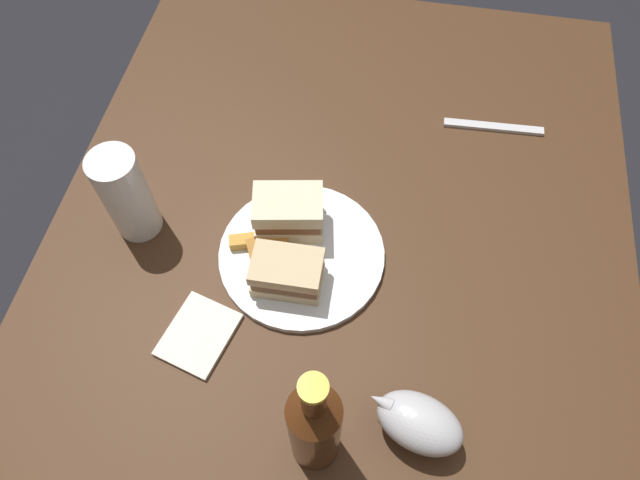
# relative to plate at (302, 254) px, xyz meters

# --- Properties ---
(ground_plane) EXTENTS (6.00, 6.00, 0.00)m
(ground_plane) POSITION_rel_plate_xyz_m (0.03, -0.05, -0.72)
(ground_plane) COLOR black
(dining_table) EXTENTS (1.25, 0.95, 0.71)m
(dining_table) POSITION_rel_plate_xyz_m (0.03, -0.05, -0.36)
(dining_table) COLOR #422816
(dining_table) RESTS_ON ground
(plate) EXTENTS (0.26, 0.26, 0.01)m
(plate) POSITION_rel_plate_xyz_m (0.00, 0.00, 0.00)
(plate) COLOR white
(plate) RESTS_ON dining_table
(sandwich_half_left) EXTENTS (0.09, 0.12, 0.07)m
(sandwich_half_left) POSITION_rel_plate_xyz_m (0.05, 0.03, 0.04)
(sandwich_half_left) COLOR beige
(sandwich_half_left) RESTS_ON plate
(sandwich_half_right) EXTENTS (0.07, 0.11, 0.06)m
(sandwich_half_right) POSITION_rel_plate_xyz_m (-0.05, 0.01, 0.04)
(sandwich_half_right) COLOR #CCB284
(sandwich_half_right) RESTS_ON plate
(potato_wedge_front) EXTENTS (0.02, 0.05, 0.02)m
(potato_wedge_front) POSITION_rel_plate_xyz_m (-0.02, 0.03, 0.02)
(potato_wedge_front) COLOR #B77F33
(potato_wedge_front) RESTS_ON plate
(potato_wedge_middle) EXTENTS (0.05, 0.04, 0.02)m
(potato_wedge_middle) POSITION_rel_plate_xyz_m (-0.02, 0.07, 0.02)
(potato_wedge_middle) COLOR #AD702D
(potato_wedge_middle) RESTS_ON plate
(potato_wedge_back) EXTENTS (0.03, 0.05, 0.02)m
(potato_wedge_back) POSITION_rel_plate_xyz_m (-0.00, 0.09, 0.01)
(potato_wedge_back) COLOR gold
(potato_wedge_back) RESTS_ON plate
(potato_wedge_left_edge) EXTENTS (0.05, 0.04, 0.01)m
(potato_wedge_left_edge) POSITION_rel_plate_xyz_m (-0.05, 0.04, 0.01)
(potato_wedge_left_edge) COLOR gold
(potato_wedge_left_edge) RESTS_ON plate
(potato_wedge_right_edge) EXTENTS (0.05, 0.04, 0.02)m
(potato_wedge_right_edge) POSITION_rel_plate_xyz_m (0.01, 0.06, 0.02)
(potato_wedge_right_edge) COLOR #AD702D
(potato_wedge_right_edge) RESTS_ON plate
(potato_wedge_stray) EXTENTS (0.02, 0.05, 0.02)m
(potato_wedge_stray) POSITION_rel_plate_xyz_m (0.01, 0.05, 0.02)
(potato_wedge_stray) COLOR #AD702D
(potato_wedge_stray) RESTS_ON plate
(pint_glass) EXTENTS (0.07, 0.07, 0.17)m
(pint_glass) POSITION_rel_plate_xyz_m (0.01, 0.27, 0.07)
(pint_glass) COLOR white
(pint_glass) RESTS_ON dining_table
(gravy_boat) EXTENTS (0.10, 0.14, 0.07)m
(gravy_boat) POSITION_rel_plate_xyz_m (-0.24, -0.20, 0.04)
(gravy_boat) COLOR #B7B7BC
(gravy_boat) RESTS_ON dining_table
(cider_bottle) EXTENTS (0.06, 0.06, 0.28)m
(cider_bottle) POSITION_rel_plate_xyz_m (-0.28, -0.07, 0.11)
(cider_bottle) COLOR #47230F
(cider_bottle) RESTS_ON dining_table
(napkin) EXTENTS (0.13, 0.12, 0.01)m
(napkin) POSITION_rel_plate_xyz_m (-0.16, 0.12, -0.00)
(napkin) COLOR silver
(napkin) RESTS_ON dining_table
(fork) EXTENTS (0.02, 0.18, 0.01)m
(fork) POSITION_rel_plate_xyz_m (0.32, -0.29, -0.00)
(fork) COLOR silver
(fork) RESTS_ON dining_table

